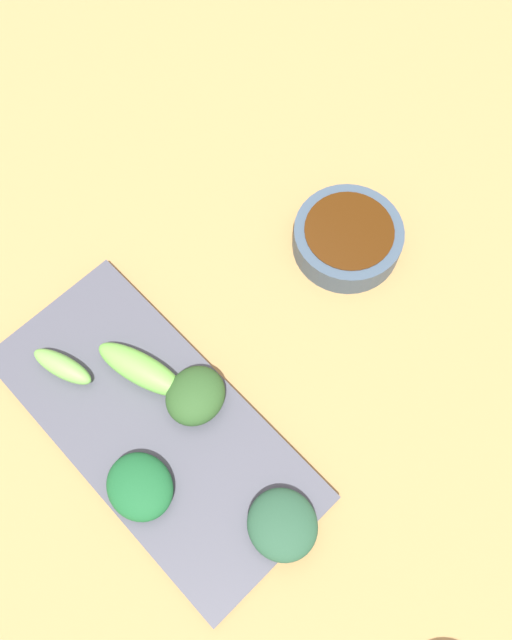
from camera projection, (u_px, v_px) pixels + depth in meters
name	position (u px, v px, depth m)	size (l,w,h in m)	color
tabletop	(224.00, 343.00, 0.66)	(2.10, 2.10, 0.02)	#9F7B47
sauce_bowl	(348.00, 238.00, 0.67)	(0.11, 0.11, 0.03)	#364959
serving_plate	(155.00, 426.00, 0.61)	(0.15, 0.33, 0.01)	#454751
broccoli_stalk_0	(63.00, 367.00, 0.61)	(0.02, 0.06, 0.02)	#6FB34D
broccoli_leafy_1	(140.00, 487.00, 0.57)	(0.06, 0.06, 0.02)	#18552A
broccoli_stalk_2	(141.00, 369.00, 0.61)	(0.03, 0.09, 0.03)	#68B645
broccoli_leafy_3	(195.00, 396.00, 0.60)	(0.06, 0.05, 0.03)	#284C21
broccoli_leafy_4	(282.00, 525.00, 0.56)	(0.06, 0.06, 0.02)	#234A32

